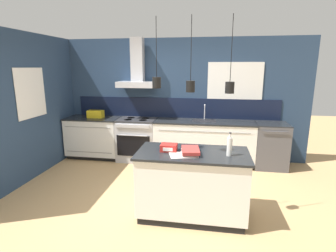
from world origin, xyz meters
name	(u,v)px	position (x,y,z in m)	size (l,w,h in m)	color
ground_plane	(157,199)	(0.00, 0.00, 0.00)	(16.00, 16.00, 0.00)	tan
wall_back	(173,97)	(-0.04, 2.00, 1.36)	(5.60, 2.51, 2.60)	navy
wall_left	(36,105)	(-2.43, 0.70, 1.30)	(0.08, 3.80, 2.60)	navy
counter_run_left	(95,137)	(-1.78, 1.69, 0.46)	(1.18, 0.64, 0.91)	black
counter_run_sink	(203,142)	(0.65, 1.69, 0.46)	(2.07, 0.64, 1.24)	black
oven_range	(137,139)	(-0.79, 1.69, 0.46)	(0.82, 0.66, 0.91)	#B5B5BA
dishwasher	(270,145)	(1.99, 1.69, 0.46)	(0.63, 0.65, 0.91)	#4C4C51
kitchen_island	(192,184)	(0.56, -0.37, 0.46)	(1.47, 0.76, 0.91)	black
bottle_on_island	(230,146)	(1.02, -0.43, 1.04)	(0.07, 0.07, 0.30)	silver
book_stack	(190,151)	(0.52, -0.43, 0.95)	(0.27, 0.36, 0.07)	silver
red_supply_box	(169,147)	(0.24, -0.36, 0.96)	(0.21, 0.18, 0.09)	red
paper_pile	(183,155)	(0.45, -0.50, 0.91)	(0.40, 0.34, 0.01)	silver
yellow_toolbox	(96,114)	(-1.72, 1.69, 0.99)	(0.34, 0.18, 0.19)	gold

